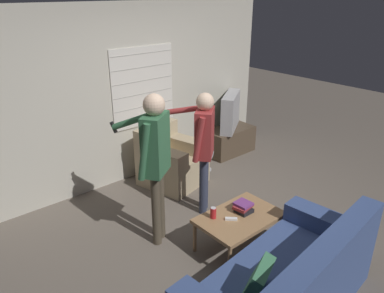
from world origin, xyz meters
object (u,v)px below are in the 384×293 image
(couch_blue, at_px, (287,286))
(spare_remote, at_px, (231,219))
(tv, at_px, (230,111))
(person_left_standing, at_px, (155,152))
(book_stack, at_px, (243,207))
(coffee_table, at_px, (239,219))
(soda_can, at_px, (213,213))
(armchair_beige, at_px, (170,161))
(floor_fan, at_px, (205,157))
(person_right_standing, at_px, (203,140))

(couch_blue, xyz_separation_m, spare_remote, (0.26, 0.92, 0.10))
(tv, xyz_separation_m, person_left_standing, (-2.42, -1.22, 0.35))
(book_stack, relative_size, spare_remote, 1.96)
(couch_blue, height_order, coffee_table, couch_blue)
(soda_can, bearing_deg, couch_blue, -97.39)
(couch_blue, xyz_separation_m, armchair_beige, (0.75, 2.63, 0.03))
(spare_remote, bearing_deg, armchair_beige, 28.99)
(soda_can, distance_m, floor_fan, 1.98)
(couch_blue, relative_size, person_left_standing, 1.16)
(person_right_standing, relative_size, floor_fan, 3.49)
(person_right_standing, distance_m, soda_can, 0.96)
(tv, height_order, soda_can, tv)
(coffee_table, bearing_deg, armchair_beige, 77.91)
(spare_remote, bearing_deg, soda_can, 82.40)
(coffee_table, xyz_separation_m, soda_can, (-0.24, 0.17, 0.10))
(couch_blue, height_order, book_stack, couch_blue)
(couch_blue, relative_size, soda_can, 16.00)
(armchair_beige, bearing_deg, book_stack, 67.47)
(person_right_standing, bearing_deg, person_left_standing, 148.91)
(tv, distance_m, floor_fan, 0.99)
(armchair_beige, height_order, floor_fan, armchair_beige)
(person_left_standing, distance_m, spare_remote, 1.09)
(armchair_beige, bearing_deg, soda_can, 55.10)
(person_left_standing, bearing_deg, spare_remote, -89.01)
(armchair_beige, distance_m, book_stack, 1.71)
(couch_blue, distance_m, floor_fan, 2.94)
(floor_fan, bearing_deg, spare_remote, -124.71)
(book_stack, height_order, spare_remote, book_stack)
(couch_blue, height_order, floor_fan, couch_blue)
(person_right_standing, bearing_deg, tv, -6.36)
(person_left_standing, bearing_deg, person_right_standing, -24.67)
(couch_blue, height_order, soda_can, couch_blue)
(person_left_standing, bearing_deg, floor_fan, -3.11)
(person_right_standing, height_order, book_stack, person_right_standing)
(couch_blue, bearing_deg, coffee_table, 61.87)
(armchair_beige, height_order, spare_remote, armchair_beige)
(armchair_beige, distance_m, tv, 1.52)
(person_left_standing, xyz_separation_m, floor_fan, (1.63, 0.97, -0.88))
(tv, relative_size, spare_remote, 6.40)
(book_stack, height_order, floor_fan, book_stack)
(couch_blue, xyz_separation_m, floor_fan, (1.41, 2.58, -0.09))
(book_stack, bearing_deg, person_left_standing, 136.77)
(floor_fan, bearing_deg, person_left_standing, -149.23)
(tv, bearing_deg, person_right_standing, -0.77)
(armchair_beige, xyz_separation_m, book_stack, (-0.27, -1.68, 0.12))
(tv, bearing_deg, person_left_standing, -8.09)
(person_left_standing, bearing_deg, armchair_beige, 12.54)
(soda_can, relative_size, spare_remote, 1.05)
(book_stack, bearing_deg, coffee_table, -158.92)
(person_right_standing, height_order, soda_can, person_right_standing)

